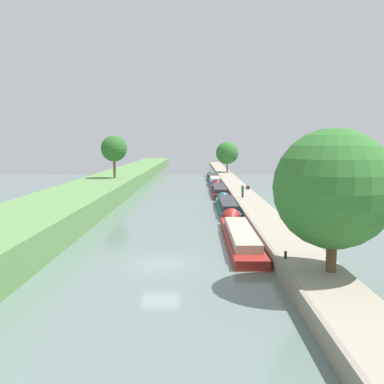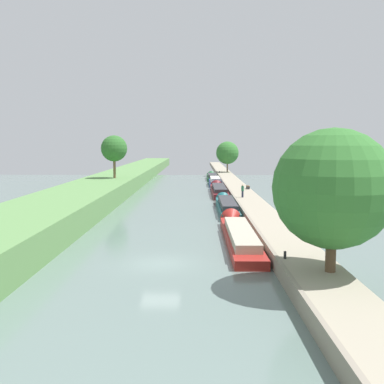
{
  "view_description": "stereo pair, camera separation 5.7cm",
  "coord_description": "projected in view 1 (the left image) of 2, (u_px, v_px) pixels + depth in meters",
  "views": [
    {
      "loc": [
        2.3,
        -28.15,
        7.84
      ],
      "look_at": [
        1.73,
        33.3,
        1.0
      ],
      "focal_mm": 41.51,
      "sensor_mm": 36.0,
      "label": 1
    },
    {
      "loc": [
        2.35,
        -28.15,
        7.84
      ],
      "look_at": [
        1.73,
        33.3,
        1.0
      ],
      "focal_mm": 41.51,
      "sensor_mm": 36.0,
      "label": 2
    }
  ],
  "objects": [
    {
      "name": "tree_rightbank_midnear",
      "position": [
        227.0,
        153.0,
        103.47
      ],
      "size": [
        5.27,
        5.27,
        7.17
      ],
      "color": "brown",
      "rests_on": "right_towpath"
    },
    {
      "name": "person_walking",
      "position": [
        243.0,
        190.0,
        55.9
      ],
      "size": [
        0.34,
        0.34,
        1.66
      ],
      "color": "#282D42",
      "rests_on": "right_towpath"
    },
    {
      "name": "narrowboat_teal",
      "position": [
        227.0,
        206.0,
        51.54
      ],
      "size": [
        1.99,
        15.3,
        1.96
      ],
      "color": "#195B60",
      "rests_on": "ground_plane"
    },
    {
      "name": "narrowboat_red",
      "position": [
        239.0,
        234.0,
        35.85
      ],
      "size": [
        2.2,
        17.15,
        2.09
      ],
      "color": "maroon",
      "rests_on": "ground_plane"
    },
    {
      "name": "tree_leftbank_downstream",
      "position": [
        114.0,
        149.0,
        68.39
      ],
      "size": [
        4.03,
        4.03,
        6.62
      ],
      "color": "brown",
      "rests_on": "left_grassy_bank"
    },
    {
      "name": "mooring_bollard_far",
      "position": [
        219.0,
        172.0,
        101.0
      ],
      "size": [
        0.16,
        0.16,
        0.45
      ],
      "color": "black",
      "rests_on": "right_towpath"
    },
    {
      "name": "narrowboat_blue",
      "position": [
        215.0,
        182.0,
        82.52
      ],
      "size": [
        2.01,
        11.45,
        2.17
      ],
      "color": "#283D93",
      "rests_on": "ground_plane"
    },
    {
      "name": "mooring_bollard_near",
      "position": [
        286.0,
        255.0,
        26.35
      ],
      "size": [
        0.16,
        0.16,
        0.45
      ],
      "color": "black",
      "rests_on": "right_towpath"
    },
    {
      "name": "right_towpath",
      "position": [
        298.0,
        257.0,
        28.73
      ],
      "size": [
        3.18,
        260.0,
        0.97
      ],
      "color": "#9E937F",
      "rests_on": "ground_plane"
    },
    {
      "name": "stone_quay",
      "position": [
        272.0,
        256.0,
        28.74
      ],
      "size": [
        0.25,
        260.0,
        1.02
      ],
      "color": "gray",
      "rests_on": "ground_plane"
    },
    {
      "name": "narrowboat_maroon",
      "position": [
        219.0,
        190.0,
        68.87
      ],
      "size": [
        2.19,
        16.55,
        2.08
      ],
      "color": "maroon",
      "rests_on": "ground_plane"
    },
    {
      "name": "narrowboat_green",
      "position": [
        212.0,
        177.0,
        95.46
      ],
      "size": [
        2.15,
        12.83,
        2.04
      ],
      "color": "#1E6033",
      "rests_on": "ground_plane"
    },
    {
      "name": "park_bench",
      "position": [
        248.0,
        187.0,
        66.23
      ],
      "size": [
        0.44,
        1.5,
        0.47
      ],
      "color": "#333338",
      "rests_on": "right_towpath"
    },
    {
      "name": "tree_rightbank_near",
      "position": [
        334.0,
        189.0,
        23.26
      ],
      "size": [
        6.37,
        6.37,
        7.66
      ],
      "color": "brown",
      "rests_on": "right_towpath"
    },
    {
      "name": "ground_plane",
      "position": [
        161.0,
        264.0,
        28.87
      ],
      "size": [
        160.0,
        160.0,
        0.0
      ],
      "primitive_type": "plane",
      "color": "slate"
    }
  ]
}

